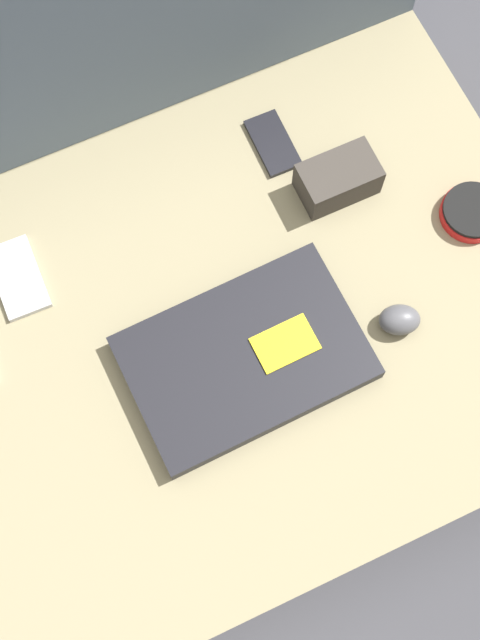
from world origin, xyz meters
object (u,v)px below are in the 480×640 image
camera_pouch (338,179)px  laptop (245,358)px  computer_mouse (400,320)px  speaker_puck (472,212)px  phone_small (273,143)px  phone_silver (18,278)px

camera_pouch → laptop: bearing=-141.7°
computer_mouse → speaker_puck: size_ratio=0.77×
laptop → phone_small: (0.19, 0.31, -0.01)m
speaker_puck → phone_silver: 0.71m
computer_mouse → speaker_puck: bearing=52.9°
camera_pouch → speaker_puck: bearing=-37.5°
laptop → computer_mouse: (0.23, -0.04, 0.00)m
phone_silver → camera_pouch: size_ratio=1.05×
computer_mouse → camera_pouch: bearing=108.1°
laptop → phone_silver: laptop is taller
computer_mouse → camera_pouch: camera_pouch is taller
laptop → camera_pouch: 0.32m
speaker_puck → camera_pouch: bearing=142.5°
speaker_puck → phone_small: 0.33m
phone_silver → phone_small: size_ratio=1.16×
speaker_puck → camera_pouch: 0.22m
laptop → phone_silver: 0.37m
phone_silver → phone_small: 0.46m
speaker_puck → computer_mouse: bearing=-149.4°
speaker_puck → camera_pouch: (-0.17, 0.13, 0.02)m
computer_mouse → camera_pouch: size_ratio=0.62×
laptop → phone_small: 0.36m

